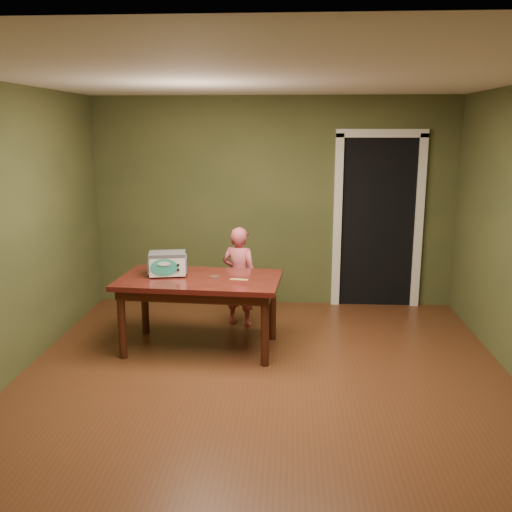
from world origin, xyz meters
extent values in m
plane|color=#542D18|center=(0.00, 0.00, 0.00)|extent=(5.00, 5.00, 0.00)
cube|color=#4F522C|center=(0.00, 2.50, 1.30)|extent=(4.50, 0.02, 2.60)
cube|color=#4F522C|center=(0.00, -2.50, 1.30)|extent=(4.50, 0.02, 2.60)
cube|color=white|center=(0.00, 0.00, 2.60)|extent=(4.50, 5.00, 0.02)
cube|color=black|center=(1.30, 2.80, 1.05)|extent=(0.90, 0.60, 2.10)
cube|color=black|center=(1.30, 2.48, 1.05)|extent=(0.90, 0.02, 2.10)
cube|color=white|center=(0.80, 2.47, 1.05)|extent=(0.10, 0.06, 2.20)
cube|color=white|center=(1.80, 2.47, 1.05)|extent=(0.10, 0.06, 2.20)
cube|color=white|center=(1.30, 2.47, 2.15)|extent=(1.10, 0.06, 0.10)
cube|color=#380F0C|center=(-0.68, 0.87, 0.72)|extent=(1.66, 1.01, 0.05)
cube|color=#36170D|center=(-0.68, 0.87, 0.65)|extent=(1.53, 0.88, 0.10)
cylinder|color=#36170D|center=(-1.41, 0.57, 0.35)|extent=(0.08, 0.08, 0.70)
cylinder|color=#36170D|center=(-1.36, 1.27, 0.35)|extent=(0.08, 0.08, 0.70)
cylinder|color=#36170D|center=(-0.01, 0.47, 0.35)|extent=(0.08, 0.08, 0.70)
cylinder|color=#36170D|center=(0.04, 1.17, 0.35)|extent=(0.08, 0.08, 0.70)
cylinder|color=#4C4F54|center=(-1.15, 0.81, 0.76)|extent=(0.02, 0.02, 0.02)
cylinder|color=#4C4F54|center=(-1.18, 1.00, 0.76)|extent=(0.02, 0.02, 0.02)
cylinder|color=#4C4F54|center=(-0.86, 0.87, 0.76)|extent=(0.02, 0.02, 0.02)
cylinder|color=#4C4F54|center=(-0.89, 1.06, 0.76)|extent=(0.02, 0.02, 0.02)
cube|color=white|center=(-1.02, 0.94, 0.87)|extent=(0.40, 0.32, 0.20)
cube|color=#4C4F54|center=(-1.02, 0.94, 0.97)|extent=(0.41, 0.33, 0.03)
cube|color=#4C4F54|center=(-1.20, 0.90, 0.87)|extent=(0.06, 0.23, 0.16)
cube|color=#4C4F54|center=(-0.84, 0.97, 0.87)|extent=(0.06, 0.23, 0.16)
ellipsoid|color=teal|center=(-1.02, 0.80, 0.87)|extent=(0.27, 0.06, 0.17)
cylinder|color=black|center=(-0.89, 0.83, 0.89)|extent=(0.03, 0.02, 0.02)
cylinder|color=black|center=(-0.89, 0.83, 0.84)|extent=(0.02, 0.02, 0.02)
cylinder|color=silver|center=(-0.53, 0.86, 0.76)|extent=(0.10, 0.10, 0.02)
cylinder|color=#482B18|center=(-0.53, 0.86, 0.77)|extent=(0.09, 0.09, 0.01)
cube|color=#E8DF65|center=(-0.28, 0.81, 0.75)|extent=(0.18, 0.05, 0.01)
imported|color=#D35762|center=(-0.35, 1.61, 0.57)|extent=(0.48, 0.40, 1.14)
camera|label=1|loc=(0.22, -4.59, 2.21)|focal=40.00mm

